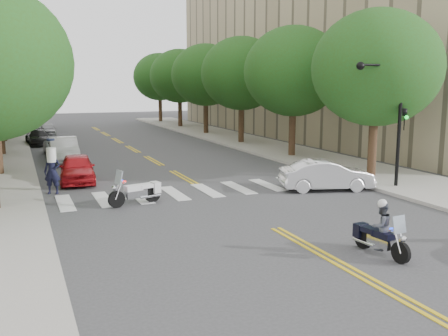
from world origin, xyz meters
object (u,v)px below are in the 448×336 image
officer_standing (52,172)px  motorcycle_police (380,230)px  motorcycle_parked (139,192)px  convertible (326,175)px

officer_standing → motorcycle_police: bearing=-33.9°
motorcycle_parked → officer_standing: officer_standing is taller
motorcycle_police → officer_standing: size_ratio=1.03×
motorcycle_police → motorcycle_parked: bearing=-65.8°
motorcycle_police → officer_standing: (-7.97, 11.92, 0.25)m
officer_standing → convertible: bearing=3.2°
motorcycle_police → officer_standing: 14.34m
motorcycle_parked → convertible: (8.48, -0.65, 0.18)m
motorcycle_police → motorcycle_parked: 9.87m
motorcycle_parked → officer_standing: size_ratio=1.14×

